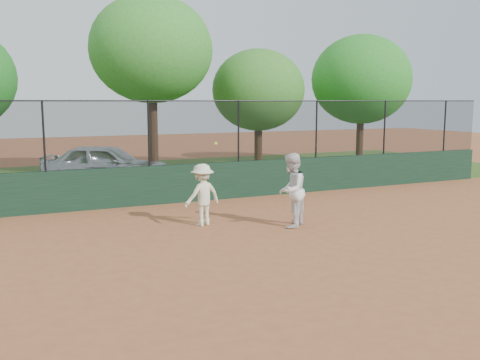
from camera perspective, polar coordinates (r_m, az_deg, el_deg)
name	(u,v)px	position (r m, az deg, el deg)	size (l,w,h in m)	color
ground	(249,252)	(11.43, 0.99, -7.69)	(80.00, 80.00, 0.00)	#A45B35
back_wall	(166,184)	(16.79, -7.94, -0.47)	(26.00, 0.20, 1.20)	#173321
grass_strip	(123,178)	(22.62, -12.34, 0.18)	(36.00, 12.00, 0.01)	#2B4917
parked_car	(106,165)	(20.66, -14.08, 1.58)	(1.89, 4.70, 1.60)	silver
player_second	(291,190)	(13.54, 5.49, -1.10)	(0.92, 0.71, 1.88)	silver
player_main	(202,195)	(13.70, -4.03, -1.58)	(1.15, 0.84, 2.15)	beige
fence_assembly	(164,132)	(16.61, -8.15, 5.11)	(26.00, 0.06, 2.00)	black
tree_2	(152,50)	(22.28, -9.42, 13.57)	(4.98, 4.53, 7.38)	#402917
tree_3	(259,90)	(24.53, 1.99, 9.54)	(4.27, 3.88, 5.51)	#3C2614
tree_4	(362,80)	(26.97, 12.85, 10.39)	(4.96, 4.51, 6.35)	#452C18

